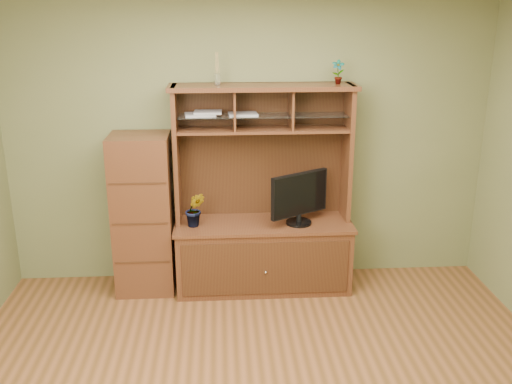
{
  "coord_description": "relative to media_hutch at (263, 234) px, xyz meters",
  "views": [
    {
      "loc": [
        -0.27,
        -3.21,
        2.54
      ],
      "look_at": [
        0.01,
        1.2,
        1.11
      ],
      "focal_mm": 40.0,
      "sensor_mm": 36.0,
      "label": 1
    }
  ],
  "objects": [
    {
      "name": "room",
      "position": [
        -0.11,
        -1.73,
        0.83
      ],
      "size": [
        4.54,
        4.04,
        2.74
      ],
      "color": "brown",
      "rests_on": "ground"
    },
    {
      "name": "media_hutch",
      "position": [
        0.0,
        0.0,
        0.0
      ],
      "size": [
        1.66,
        0.61,
        1.9
      ],
      "color": "#4A2315",
      "rests_on": "room"
    },
    {
      "name": "monitor",
      "position": [
        0.32,
        -0.08,
        0.38
      ],
      "size": [
        0.55,
        0.36,
        0.48
      ],
      "rotation": [
        0.0,
        0.0,
        0.54
      ],
      "color": "black",
      "rests_on": "media_hutch"
    },
    {
      "name": "orchid_plant",
      "position": [
        -0.62,
        -0.08,
        0.29
      ],
      "size": [
        0.18,
        0.15,
        0.32
      ],
      "primitive_type": "imported",
      "rotation": [
        0.0,
        0.0,
        -0.03
      ],
      "color": "#2A511C",
      "rests_on": "media_hutch"
    },
    {
      "name": "top_plant",
      "position": [
        0.66,
        0.08,
        1.48
      ],
      "size": [
        0.13,
        0.1,
        0.21
      ],
      "primitive_type": "imported",
      "rotation": [
        0.0,
        0.0,
        -0.27
      ],
      "color": "#2A6924",
      "rests_on": "media_hutch"
    },
    {
      "name": "reed_diffuser",
      "position": [
        -0.4,
        0.08,
        1.49
      ],
      "size": [
        0.06,
        0.06,
        0.28
      ],
      "color": "silver",
      "rests_on": "media_hutch"
    },
    {
      "name": "magazines",
      "position": [
        -0.41,
        0.08,
        1.13
      ],
      "size": [
        0.65,
        0.23,
        0.04
      ],
      "color": "#B5B5BA",
      "rests_on": "media_hutch"
    },
    {
      "name": "side_cabinet",
      "position": [
        -1.1,
        0.01,
        0.22
      ],
      "size": [
        0.53,
        0.48,
        1.48
      ],
      "color": "#4A2315",
      "rests_on": "room"
    }
  ]
}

